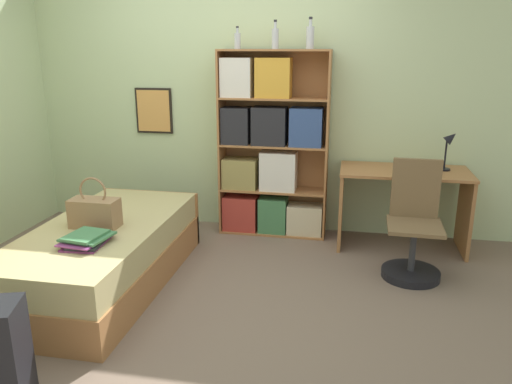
% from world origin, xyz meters
% --- Properties ---
extents(ground_plane, '(14.00, 14.00, 0.00)m').
position_xyz_m(ground_plane, '(0.00, 0.00, 0.00)').
color(ground_plane, '#756051').
extents(wall_back, '(10.00, 0.09, 2.60)m').
position_xyz_m(wall_back, '(-0.00, 1.55, 1.30)').
color(wall_back, beige).
rests_on(wall_back, ground_plane).
extents(bed, '(0.91, 1.90, 0.48)m').
position_xyz_m(bed, '(-0.68, 0.02, 0.24)').
color(bed, '#A36B3D').
rests_on(bed, ground_plane).
extents(handbag, '(0.35, 0.17, 0.38)m').
position_xyz_m(handbag, '(-0.70, -0.04, 0.60)').
color(handbag, '#93704C').
rests_on(handbag, bed).
extents(book_stack_on_bed, '(0.32, 0.37, 0.08)m').
position_xyz_m(book_stack_on_bed, '(-0.59, -0.36, 0.52)').
color(book_stack_on_bed, '#7A336B').
rests_on(book_stack_on_bed, bed).
extents(bookcase, '(1.02, 0.29, 1.75)m').
position_xyz_m(bookcase, '(0.36, 1.35, 0.81)').
color(bookcase, '#A36B3D').
rests_on(bookcase, ground_plane).
extents(bottle_green, '(0.06, 0.06, 0.20)m').
position_xyz_m(bottle_green, '(0.08, 1.31, 1.82)').
color(bottle_green, '#B7BCC1').
rests_on(bottle_green, bookcase).
extents(bottle_brown, '(0.06, 0.06, 0.25)m').
position_xyz_m(bottle_brown, '(0.42, 1.31, 1.84)').
color(bottle_brown, '#B7BCC1').
rests_on(bottle_brown, bookcase).
extents(bottle_clear, '(0.07, 0.07, 0.27)m').
position_xyz_m(bottle_clear, '(0.73, 1.34, 1.85)').
color(bottle_clear, '#B7BCC1').
rests_on(bottle_clear, bookcase).
extents(desk, '(1.12, 0.57, 0.72)m').
position_xyz_m(desk, '(1.61, 1.21, 0.50)').
color(desk, '#A36B3D').
rests_on(desk, ground_plane).
extents(desk_lamp, '(0.15, 0.11, 0.36)m').
position_xyz_m(desk_lamp, '(1.97, 1.27, 0.96)').
color(desk_lamp, black).
rests_on(desk_lamp, desk).
extents(desk_chair, '(0.46, 0.46, 0.92)m').
position_xyz_m(desk_chair, '(1.65, 0.62, 0.30)').
color(desk_chair, black).
rests_on(desk_chair, ground_plane).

